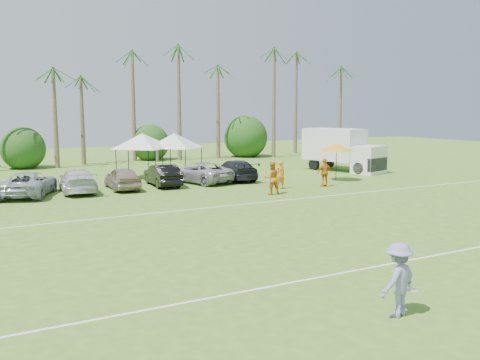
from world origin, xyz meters
TOP-DOWN VIEW (x-y plane):
  - ground at (0.00, 0.00)m, footprint 120.00×120.00m
  - field_lines at (0.00, 8.00)m, footprint 80.00×12.10m
  - palm_tree_4 at (-4.00, 38.00)m, footprint 2.40×2.40m
  - palm_tree_5 at (0.00, 38.00)m, footprint 2.40×2.40m
  - palm_tree_6 at (4.00, 38.00)m, footprint 2.40×2.40m
  - palm_tree_7 at (8.00, 38.00)m, footprint 2.40×2.40m
  - palm_tree_8 at (13.00, 38.00)m, footprint 2.40×2.40m
  - palm_tree_9 at (18.00, 38.00)m, footprint 2.40×2.40m
  - palm_tree_10 at (23.00, 38.00)m, footprint 2.40×2.40m
  - palm_tree_11 at (27.00, 38.00)m, footprint 2.40×2.40m
  - bush_tree_1 at (-6.00, 39.00)m, footprint 4.00×4.00m
  - bush_tree_2 at (6.00, 39.00)m, footprint 4.00×4.00m
  - bush_tree_3 at (16.00, 39.00)m, footprint 4.00×4.00m
  - sideline_player_a at (6.87, 17.74)m, footprint 0.70×0.49m
  - sideline_player_b at (5.22, 16.12)m, footprint 1.10×0.94m
  - sideline_player_c at (9.96, 17.12)m, footprint 1.13×0.55m
  - box_truck at (16.68, 23.48)m, footprint 4.22×7.09m
  - canopy_tent_left at (0.85, 26.92)m, footprint 4.76×4.76m
  - canopy_tent_right at (3.31, 26.82)m, footprint 4.68×4.68m
  - market_umbrella at (12.45, 19.03)m, footprint 2.39×2.39m
  - frisbee_player at (-2.08, -1.37)m, footprint 1.33×0.94m
  - parked_car_2 at (-7.60, 22.48)m, footprint 4.15×5.67m
  - parked_car_3 at (-4.82, 22.49)m, footprint 2.50×5.12m
  - parked_car_4 at (-2.04, 22.38)m, footprint 1.95×4.30m
  - parked_car_5 at (0.74, 22.59)m, footprint 1.82×4.45m
  - parked_car_6 at (3.52, 22.80)m, footprint 3.73×5.62m
  - parked_car_7 at (6.30, 22.81)m, footprint 2.48×5.11m

SIDE VIEW (x-z plane):
  - ground at x=0.00m, z-range 0.00..0.00m
  - field_lines at x=0.00m, z-range 0.00..0.01m
  - parked_car_2 at x=-7.60m, z-range 0.00..1.43m
  - parked_car_3 at x=-4.82m, z-range 0.00..1.43m
  - parked_car_4 at x=-2.04m, z-range 0.00..1.43m
  - parked_car_5 at x=0.74m, z-range 0.00..1.43m
  - parked_car_6 at x=3.52m, z-range 0.00..1.43m
  - parked_car_7 at x=6.30m, z-range 0.00..1.43m
  - sideline_player_a at x=6.87m, z-range 0.00..1.82m
  - sideline_player_c at x=9.96m, z-range 0.00..1.87m
  - frisbee_player at x=-2.08m, z-range 0.00..1.87m
  - sideline_player_b at x=5.22m, z-range 0.00..1.97m
  - bush_tree_1 at x=-6.00m, z-range -0.20..3.80m
  - bush_tree_2 at x=6.00m, z-range -0.20..3.80m
  - bush_tree_3 at x=16.00m, z-range -0.20..3.80m
  - box_truck at x=16.68m, z-range 0.12..3.55m
  - market_umbrella at x=12.45m, z-range 1.06..3.72m
  - canopy_tent_right at x=3.31m, z-range 1.35..5.14m
  - canopy_tent_left at x=0.85m, z-range 1.37..5.23m
  - palm_tree_4 at x=-4.00m, z-range 3.03..11.93m
  - palm_tree_8 at x=13.00m, z-range 3.03..11.93m
  - palm_tree_5 at x=0.00m, z-range 3.40..13.30m
  - palm_tree_9 at x=18.00m, z-range 3.40..13.30m
  - palm_tree_6 at x=4.00m, z-range 3.76..14.66m
  - palm_tree_10 at x=23.00m, z-range 3.76..14.66m
  - palm_tree_7 at x=8.00m, z-range 4.11..16.01m
  - palm_tree_11 at x=27.00m, z-range 4.11..16.01m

